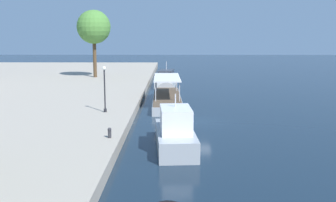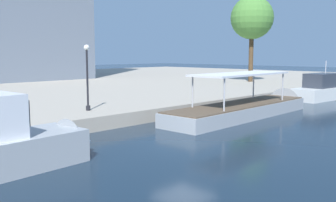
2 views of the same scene
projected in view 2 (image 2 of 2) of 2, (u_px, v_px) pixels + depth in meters
ground_plane at (184, 146)px, 17.97m from camera, size 220.00×220.00×0.00m
motor_yacht_1 at (2, 149)px, 13.83m from camera, size 8.06×2.89×4.39m
tour_boat_2 at (249, 110)px, 26.72m from camera, size 14.56×3.32×4.08m
motor_yacht_3 at (328, 92)px, 36.79m from camera, size 9.72×3.26×4.45m
lamp_post at (87, 75)px, 23.18m from camera, size 0.34×0.34×3.98m
tree_1 at (251, 19)px, 46.82m from camera, size 5.19×5.19×10.37m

